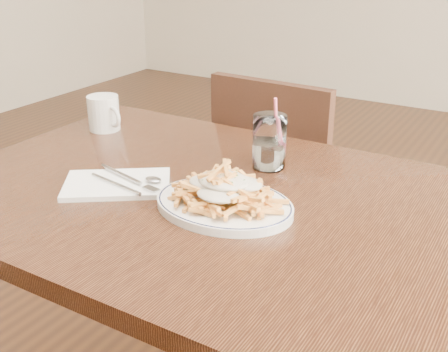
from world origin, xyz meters
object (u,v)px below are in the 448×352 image
Objects in this scene: chair_far at (281,186)px; water_glass at (269,145)px; table at (217,228)px; coffee_mug at (104,113)px; fries_plate at (224,204)px; loaded_fries at (224,186)px.

water_glass reaches higher than chair_far.
table is 0.53m from coffee_mug.
fries_plate is at bearing -25.00° from coffee_mug.
chair_far is at bearing 111.04° from water_glass.
water_glass is (0.18, -0.46, 0.32)m from chair_far.
water_glass is at bearing -68.96° from chair_far.
coffee_mug is (-0.33, -0.45, 0.31)m from chair_far.
fries_plate is (0.20, -0.69, 0.28)m from chair_far.
water_glass is at bearing 95.58° from loaded_fries.
table is 3.90× the size of fries_plate.
chair_far is 3.54× the size of loaded_fries.
coffee_mug is at bearing 157.81° from table.
water_glass is at bearing 95.58° from fries_plate.
table is at bearing -76.72° from chair_far.
chair_far is 0.58m from water_glass.
fries_plate is at bearing -46.86° from table.
water_glass is (-0.02, 0.24, 0.00)m from loaded_fries.
fries_plate is at bearing -26.57° from loaded_fries.
coffee_mug reaches higher than fries_plate.
chair_far reaches higher than fries_plate.
fries_plate is (0.05, -0.05, 0.09)m from table.
chair_far is at bearing 105.99° from fries_plate.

